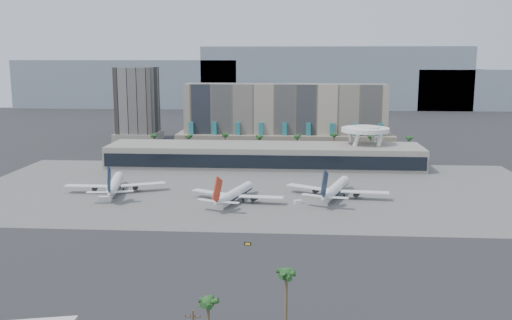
# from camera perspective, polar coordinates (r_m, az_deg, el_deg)

# --- Properties ---
(ground) EXTENTS (900.00, 900.00, 0.00)m
(ground) POSITION_cam_1_polar(r_m,az_deg,el_deg) (206.04, -0.92, -6.47)
(ground) COLOR #232326
(ground) RESTS_ON ground
(apron_pad) EXTENTS (260.00, 130.00, 0.06)m
(apron_pad) POSITION_cam_1_polar(r_m,az_deg,el_deg) (259.01, 0.13, -2.95)
(apron_pad) COLOR #5B5B59
(apron_pad) RESTS_ON ground
(mountain_ridge) EXTENTS (680.00, 60.00, 70.00)m
(mountain_ridge) POSITION_cam_1_polar(r_m,az_deg,el_deg) (667.21, 5.01, 7.77)
(mountain_ridge) COLOR gray
(mountain_ridge) RESTS_ON ground
(hotel) EXTENTS (140.00, 30.00, 42.00)m
(hotel) POSITION_cam_1_polar(r_m,az_deg,el_deg) (373.41, 2.92, 3.76)
(hotel) COLOR tan
(hotel) RESTS_ON ground
(office_tower) EXTENTS (30.00, 30.00, 52.00)m
(office_tower) POSITION_cam_1_polar(r_m,az_deg,el_deg) (413.67, -11.75, 5.05)
(office_tower) COLOR black
(office_tower) RESTS_ON ground
(terminal) EXTENTS (170.00, 32.50, 14.50)m
(terminal) POSITION_cam_1_polar(r_m,az_deg,el_deg) (311.35, 0.82, 0.53)
(terminal) COLOR gray
(terminal) RESTS_ON ground
(saucer_structure) EXTENTS (26.00, 26.00, 21.89)m
(saucer_structure) POSITION_cam_1_polar(r_m,az_deg,el_deg) (317.42, 10.86, 2.72)
(saucer_structure) COLOR white
(saucer_structure) RESTS_ON ground
(palm_row) EXTENTS (157.80, 2.80, 13.10)m
(palm_row) POSITION_cam_1_polar(r_m,az_deg,el_deg) (345.13, 2.31, 2.16)
(palm_row) COLOR brown
(palm_row) RESTS_ON ground
(airliner_left) EXTENTS (43.64, 45.36, 15.82)m
(airliner_left) POSITION_cam_1_polar(r_m,az_deg,el_deg) (259.34, -13.93, -2.34)
(airliner_left) COLOR white
(airliner_left) RESTS_ON ground
(airliner_centre) EXTENTS (39.47, 40.89, 14.51)m
(airliner_centre) POSITION_cam_1_polar(r_m,az_deg,el_deg) (236.08, -2.10, -3.37)
(airliner_centre) COLOR white
(airliner_centre) RESTS_ON ground
(airliner_right) EXTENTS (43.31, 44.85, 15.96)m
(airliner_right) POSITION_cam_1_polar(r_m,az_deg,el_deg) (245.54, 7.97, -2.84)
(airliner_right) COLOR white
(airliner_right) RESTS_ON ground
(service_vehicle_a) EXTENTS (5.53, 3.72, 2.47)m
(service_vehicle_a) POSITION_cam_1_polar(r_m,az_deg,el_deg) (244.67, -14.89, -3.81)
(service_vehicle_a) COLOR silver
(service_vehicle_a) RESTS_ON ground
(service_vehicle_b) EXTENTS (3.58, 2.81, 1.62)m
(service_vehicle_b) POSITION_cam_1_polar(r_m,az_deg,el_deg) (234.35, 4.23, -4.21)
(service_vehicle_b) COLOR silver
(service_vehicle_b) RESTS_ON ground
(taxiway_sign) EXTENTS (2.23, 0.52, 1.01)m
(taxiway_sign) POSITION_cam_1_polar(r_m,az_deg,el_deg) (184.26, -0.84, -8.37)
(taxiway_sign) COLOR black
(taxiway_sign) RESTS_ON ground
(near_palm_a) EXTENTS (6.00, 6.00, 9.35)m
(near_palm_a) POSITION_cam_1_polar(r_m,az_deg,el_deg) (126.08, -4.81, -14.59)
(near_palm_a) COLOR brown
(near_palm_a) RESTS_ON ground
(near_palm_b) EXTENTS (6.00, 6.00, 15.12)m
(near_palm_b) POSITION_cam_1_polar(r_m,az_deg,el_deg) (124.99, 3.03, -11.97)
(near_palm_b) COLOR brown
(near_palm_b) RESTS_ON ground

